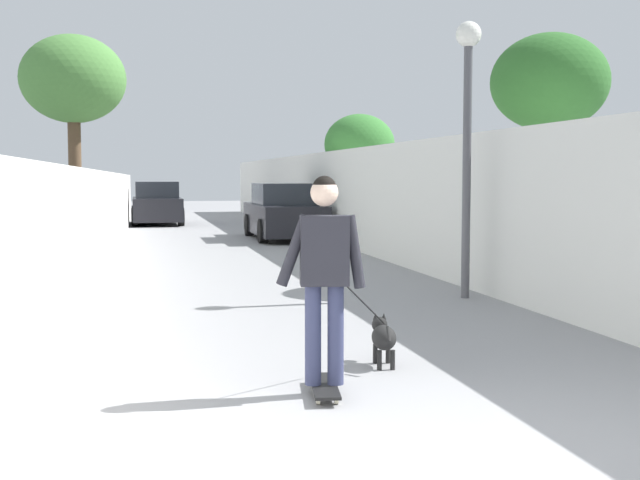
{
  "coord_description": "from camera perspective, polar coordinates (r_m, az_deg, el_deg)",
  "views": [
    {
      "loc": [
        -4.5,
        2.33,
        1.74
      ],
      "look_at": [
        4.81,
        0.27,
        1.0
      ],
      "focal_mm": 46.42,
      "sensor_mm": 36.0,
      "label": 1
    }
  ],
  "objects": [
    {
      "name": "ground_plane",
      "position": [
        18.72,
        -5.28,
        -0.92
      ],
      "size": [
        80.0,
        80.0,
        0.0
      ],
      "primitive_type": "plane",
      "color": "gray"
    },
    {
      "name": "wall_left",
      "position": [
        16.52,
        -14.04,
        1.36
      ],
      "size": [
        48.0,
        0.3,
        1.79
      ],
      "primitive_type": "cube",
      "color": "silver",
      "rests_on": "ground"
    },
    {
      "name": "fence_right",
      "position": [
        17.28,
        4.74,
        2.61
      ],
      "size": [
        48.0,
        0.3,
        2.39
      ],
      "primitive_type": "cube",
      "color": "silver",
      "rests_on": "ground"
    },
    {
      "name": "tree_right_near",
      "position": [
        24.37,
        2.74,
        6.53
      ],
      "size": [
        2.06,
        2.06,
        3.55
      ],
      "color": "brown",
      "rests_on": "ground"
    },
    {
      "name": "tree_right_mid",
      "position": [
        13.64,
        15.53,
        10.11
      ],
      "size": [
        1.84,
        1.84,
        3.97
      ],
      "color": "#473523",
      "rests_on": "ground"
    },
    {
      "name": "tree_left_far",
      "position": [
        17.64,
        -16.66,
        10.41
      ],
      "size": [
        2.11,
        2.11,
        4.57
      ],
      "color": "brown",
      "rests_on": "ground"
    },
    {
      "name": "lamp_post",
      "position": [
        11.95,
        10.14,
        8.99
      ],
      "size": [
        0.36,
        0.36,
        3.9
      ],
      "color": "#4C4C51",
      "rests_on": "ground"
    },
    {
      "name": "skateboard",
      "position": [
        6.68,
        0.3,
        -10.05
      ],
      "size": [
        0.82,
        0.31,
        0.08
      ],
      "color": "black",
      "rests_on": "ground"
    },
    {
      "name": "person_skateboarder",
      "position": [
        6.51,
        0.3,
        -1.61
      ],
      "size": [
        0.27,
        0.72,
        1.66
      ],
      "color": "#333859",
      "rests_on": "skateboard"
    },
    {
      "name": "dog",
      "position": [
        7.64,
        4.37,
        -6.64
      ],
      "size": [
        1.18,
        0.89,
        1.06
      ],
      "color": "black",
      "rests_on": "ground"
    },
    {
      "name": "car_near",
      "position": [
        22.87,
        -2.5,
        1.86
      ],
      "size": [
        4.33,
        1.8,
        1.54
      ],
      "color": "black",
      "rests_on": "ground"
    },
    {
      "name": "car_far",
      "position": [
        30.4,
        -11.18,
        2.41
      ],
      "size": [
        3.86,
        1.8,
        1.54
      ],
      "color": "black",
      "rests_on": "ground"
    }
  ]
}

